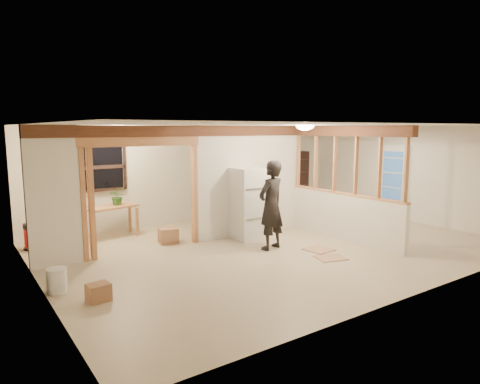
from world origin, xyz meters
TOP-DOWN VIEW (x-y plane):
  - floor at (0.00, 0.00)m, footprint 9.00×6.50m
  - ceiling at (0.00, 0.00)m, footprint 9.00×6.50m
  - wall_back at (0.00, 3.25)m, footprint 9.00×0.01m
  - wall_front at (0.00, -3.25)m, footprint 9.00×0.01m
  - wall_left at (-4.50, 0.00)m, footprint 0.01×6.50m
  - wall_right at (4.50, 0.00)m, footprint 0.01×6.50m
  - partition_left_stub at (-4.05, 1.20)m, footprint 0.90×0.12m
  - partition_center at (0.20, 1.20)m, footprint 2.80×0.12m
  - doorway_frame at (-2.40, 1.20)m, footprint 2.46×0.14m
  - header_beam_back at (-1.00, 1.20)m, footprint 7.00×0.18m
  - header_beam_right at (1.60, -0.40)m, footprint 0.18×3.30m
  - pony_wall at (1.60, -0.40)m, footprint 0.12×3.20m
  - stud_partition at (1.60, -0.40)m, footprint 0.14×3.20m
  - window_back at (-2.60, 3.17)m, footprint 1.12×0.10m
  - french_door at (4.42, 0.40)m, footprint 0.12×0.86m
  - ceiling_dome_main at (0.30, -0.50)m, footprint 0.36×0.36m
  - ceiling_dome_util at (-2.50, 2.30)m, footprint 0.32×0.32m
  - hanging_bulb at (-2.00, 1.60)m, footprint 0.07×0.07m
  - refrigerator at (-0.12, 0.82)m, footprint 0.65×0.63m
  - woman at (-0.22, -0.11)m, footprint 0.74×0.57m
  - work_table at (-2.58, 2.69)m, footprint 1.23×0.79m
  - potted_plant at (-2.40, 2.71)m, footprint 0.42×0.39m
  - shop_vac at (-4.20, 2.60)m, footprint 0.48×0.48m
  - bookshelf at (3.24, 3.03)m, footprint 0.87×0.29m
  - bucket at (-4.32, -0.14)m, footprint 0.34×0.34m
  - box_util_a at (-1.75, 1.47)m, footprint 0.43×0.39m
  - box_util_b at (-3.76, 1.87)m, footprint 0.35×0.35m
  - box_front at (-3.91, -0.83)m, footprint 0.33×0.28m
  - floor_panel_near at (0.53, -0.74)m, footprint 0.55×0.55m
  - floor_panel_far at (0.31, -1.28)m, footprint 0.63×0.56m

SIDE VIEW (x-z plane):
  - floor at x=0.00m, z-range -0.01..0.00m
  - floor_panel_far at x=0.31m, z-range 0.00..0.02m
  - floor_panel_near at x=0.53m, z-range 0.00..0.02m
  - box_front at x=-3.91m, z-range 0.00..0.25m
  - box_util_b at x=-3.76m, z-range 0.00..0.29m
  - box_util_a at x=-1.75m, z-range 0.00..0.33m
  - bucket at x=-4.32m, z-range 0.00..0.37m
  - shop_vac at x=-4.20m, z-range 0.00..0.54m
  - work_table at x=-2.58m, z-range 0.00..0.72m
  - pony_wall at x=1.60m, z-range 0.00..1.00m
  - refrigerator at x=-0.12m, z-range 0.00..1.58m
  - bookshelf at x=3.24m, z-range 0.00..1.74m
  - woman at x=-0.22m, z-range 0.00..1.81m
  - potted_plant at x=-2.40m, z-range 0.72..1.12m
  - french_door at x=4.42m, z-range 0.00..2.00m
  - doorway_frame at x=-2.40m, z-range 0.00..2.20m
  - wall_back at x=0.00m, z-range 0.00..2.50m
  - wall_front at x=0.00m, z-range 0.00..2.50m
  - wall_left at x=-4.50m, z-range 0.00..2.50m
  - wall_right at x=4.50m, z-range 0.00..2.50m
  - partition_left_stub at x=-4.05m, z-range 0.00..2.50m
  - partition_center at x=0.20m, z-range 0.00..2.50m
  - window_back at x=-2.60m, z-range 1.00..2.10m
  - stud_partition at x=1.60m, z-range 1.00..2.32m
  - hanging_bulb at x=-2.00m, z-range 2.15..2.22m
  - header_beam_back at x=-1.00m, z-range 2.27..2.49m
  - header_beam_right at x=1.60m, z-range 2.27..2.49m
  - ceiling_dome_main at x=0.30m, z-range 2.40..2.56m
  - ceiling_dome_util at x=-2.50m, z-range 2.41..2.55m
  - ceiling at x=0.00m, z-range 2.50..2.50m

